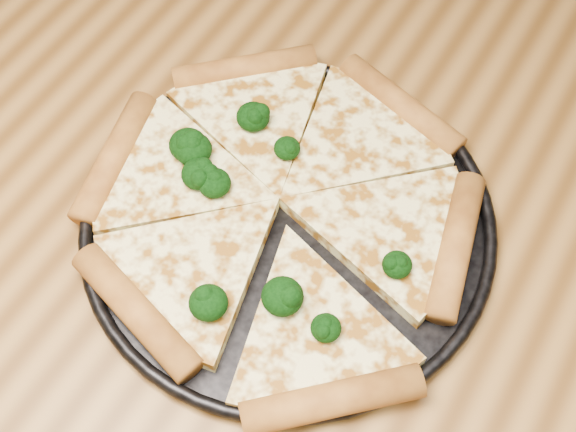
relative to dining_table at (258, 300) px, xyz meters
The scene contains 4 objects.
dining_table is the anchor object (origin of this frame).
pizza_pan 0.11m from the dining_table, 74.06° to the left, with size 0.35×0.35×0.02m.
pizza 0.12m from the dining_table, 90.52° to the left, with size 0.36×0.36×0.03m.
broccoli_florets 0.13m from the dining_table, 142.68° to the left, with size 0.24×0.20×0.02m.
Camera 1 is at (0.18, -0.25, 1.32)m, focal length 48.37 mm.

